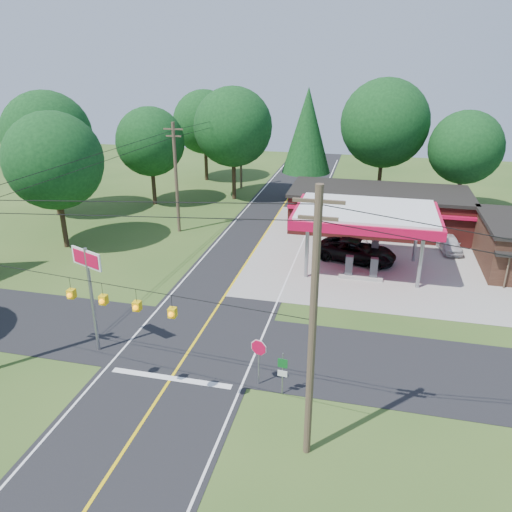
% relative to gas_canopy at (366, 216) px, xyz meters
% --- Properties ---
extents(ground, '(120.00, 120.00, 0.00)m').
position_rel_gas_canopy_xyz_m(ground, '(-9.00, -13.00, -4.27)').
color(ground, '#2B4B1A').
rests_on(ground, ground).
extents(main_highway, '(8.00, 120.00, 0.02)m').
position_rel_gas_canopy_xyz_m(main_highway, '(-9.00, -13.00, -4.26)').
color(main_highway, black).
rests_on(main_highway, ground).
extents(cross_road, '(70.00, 7.00, 0.02)m').
position_rel_gas_canopy_xyz_m(cross_road, '(-9.00, -13.00, -4.25)').
color(cross_road, black).
rests_on(cross_road, ground).
extents(lane_center_yellow, '(0.15, 110.00, 0.00)m').
position_rel_gas_canopy_xyz_m(lane_center_yellow, '(-9.00, -13.00, -4.24)').
color(lane_center_yellow, yellow).
rests_on(lane_center_yellow, main_highway).
extents(gas_canopy, '(10.60, 7.40, 4.88)m').
position_rel_gas_canopy_xyz_m(gas_canopy, '(0.00, 0.00, 0.00)').
color(gas_canopy, gray).
rests_on(gas_canopy, ground).
extents(convenience_store, '(16.40, 7.55, 3.80)m').
position_rel_gas_canopy_xyz_m(convenience_store, '(1.00, 9.98, -2.35)').
color(convenience_store, maroon).
rests_on(convenience_store, ground).
extents(utility_pole_near_right, '(1.80, 0.30, 11.50)m').
position_rel_gas_canopy_xyz_m(utility_pole_near_right, '(-1.50, -20.00, 1.69)').
color(utility_pole_near_right, '#473828').
rests_on(utility_pole_near_right, ground).
extents(utility_pole_far_left, '(1.80, 0.30, 10.00)m').
position_rel_gas_canopy_xyz_m(utility_pole_far_left, '(-17.00, 5.00, 0.93)').
color(utility_pole_far_left, '#473828').
rests_on(utility_pole_far_left, ground).
extents(utility_pole_north, '(0.30, 0.30, 9.50)m').
position_rel_gas_canopy_xyz_m(utility_pole_north, '(-15.50, 22.00, 0.48)').
color(utility_pole_north, '#473828').
rests_on(utility_pole_north, ground).
extents(overhead_beacons, '(17.04, 2.04, 1.03)m').
position_rel_gas_canopy_xyz_m(overhead_beacons, '(-10.00, -19.00, 1.95)').
color(overhead_beacons, black).
rests_on(overhead_beacons, ground).
extents(treeline_backdrop, '(70.27, 51.59, 13.30)m').
position_rel_gas_canopy_xyz_m(treeline_backdrop, '(-8.18, 11.01, 3.22)').
color(treeline_backdrop, '#332316').
rests_on(treeline_backdrop, ground).
extents(suv_car, '(7.48, 7.48, 1.72)m').
position_rel_gas_canopy_xyz_m(suv_car, '(-0.50, 1.50, -3.41)').
color(suv_car, black).
rests_on(suv_car, ground).
extents(sedan_car, '(4.41, 4.41, 1.32)m').
position_rel_gas_canopy_xyz_m(sedan_car, '(7.00, 5.50, -3.61)').
color(sedan_car, silver).
rests_on(sedan_car, ground).
extents(big_stop_sign, '(2.14, 0.96, 6.17)m').
position_rel_gas_canopy_xyz_m(big_stop_sign, '(-14.00, -15.01, 0.25)').
color(big_stop_sign, gray).
rests_on(big_stop_sign, ground).
extents(octagonal_stop_sign, '(0.87, 0.30, 2.61)m').
position_rel_gas_canopy_xyz_m(octagonal_stop_sign, '(-4.50, -16.01, -2.31)').
color(octagonal_stop_sign, gray).
rests_on(octagonal_stop_sign, ground).
extents(route_sign_post, '(0.48, 0.11, 2.35)m').
position_rel_gas_canopy_xyz_m(route_sign_post, '(-3.20, -16.52, -2.86)').
color(route_sign_post, gray).
rests_on(route_sign_post, ground).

